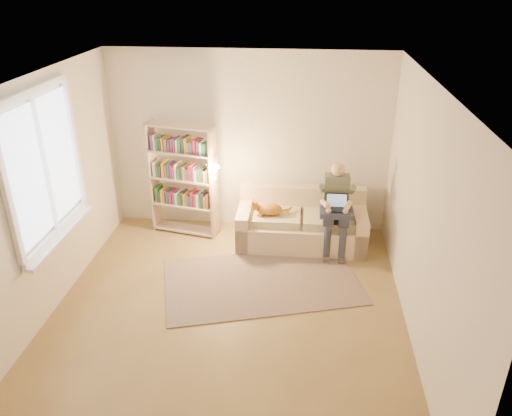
# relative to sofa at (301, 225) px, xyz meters

# --- Properties ---
(floor) EXTENTS (4.50, 4.50, 0.00)m
(floor) POSITION_rel_sofa_xyz_m (-0.80, -1.74, -0.28)
(floor) COLOR olive
(floor) RESTS_ON ground
(ceiling) EXTENTS (4.00, 4.50, 0.02)m
(ceiling) POSITION_rel_sofa_xyz_m (-0.80, -1.74, 2.32)
(ceiling) COLOR white
(ceiling) RESTS_ON wall_back
(wall_left) EXTENTS (0.02, 4.50, 2.60)m
(wall_left) POSITION_rel_sofa_xyz_m (-2.80, -1.74, 1.02)
(wall_left) COLOR silver
(wall_left) RESTS_ON floor
(wall_right) EXTENTS (0.02, 4.50, 2.60)m
(wall_right) POSITION_rel_sofa_xyz_m (1.20, -1.74, 1.02)
(wall_right) COLOR silver
(wall_right) RESTS_ON floor
(wall_back) EXTENTS (4.00, 0.02, 2.60)m
(wall_back) POSITION_rel_sofa_xyz_m (-0.80, 0.51, 1.02)
(wall_back) COLOR silver
(wall_back) RESTS_ON floor
(wall_front) EXTENTS (4.00, 0.02, 2.60)m
(wall_front) POSITION_rel_sofa_xyz_m (-0.80, -3.99, 1.02)
(wall_front) COLOR silver
(wall_front) RESTS_ON floor
(window) EXTENTS (0.12, 1.52, 1.69)m
(window) POSITION_rel_sofa_xyz_m (-2.75, -1.54, 1.10)
(window) COLOR white
(window) RESTS_ON wall_left
(sofa) EXTENTS (1.79, 0.81, 0.76)m
(sofa) POSITION_rel_sofa_xyz_m (0.00, 0.00, 0.00)
(sofa) COLOR beige
(sofa) RESTS_ON floor
(person) EXTENTS (0.34, 0.54, 1.25)m
(person) POSITION_rel_sofa_xyz_m (0.45, -0.14, 0.43)
(person) COLOR slate
(person) RESTS_ON sofa
(cat) EXTENTS (0.56, 0.20, 0.20)m
(cat) POSITION_rel_sofa_xyz_m (-0.43, -0.11, 0.29)
(cat) COLOR orange
(cat) RESTS_ON sofa
(blanket) EXTENTS (0.44, 0.36, 0.08)m
(blanket) POSITION_rel_sofa_xyz_m (0.38, -0.25, 0.37)
(blanket) COLOR #293148
(blanket) RESTS_ON person
(laptop) EXTENTS (0.29, 0.25, 0.24)m
(laptop) POSITION_rel_sofa_xyz_m (0.38, -0.24, 0.45)
(laptop) COLOR black
(laptop) RESTS_ON blanket
(bookshelf) EXTENTS (1.08, 0.52, 1.65)m
(bookshelf) POSITION_rel_sofa_xyz_m (-1.71, 0.16, 0.64)
(bookshelf) COLOR #C9B098
(bookshelf) RESTS_ON floor
(rug) EXTENTS (2.69, 2.02, 0.01)m
(rug) POSITION_rel_sofa_xyz_m (-0.47, -1.06, -0.27)
(rug) COLOR #806B5D
(rug) RESTS_ON floor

